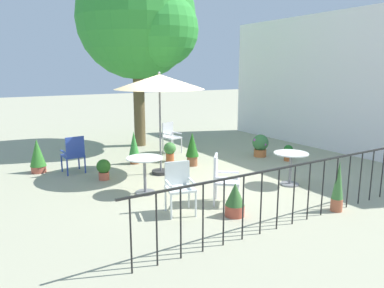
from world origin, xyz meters
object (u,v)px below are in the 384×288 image
potted_plant_3 (170,150)px  patio_chair_2 (222,176)px  patio_umbrella_0 (159,83)px  patio_chair_0 (170,135)px  patio_chair_3 (74,153)px  potted_plant_1 (134,147)px  shade_tree (139,18)px  potted_plant_7 (338,187)px  cafe_table_0 (291,163)px  potted_plant_5 (192,148)px  cafe_table_1 (145,168)px  potted_plant_8 (235,200)px  potted_plant_4 (288,152)px  patio_chair_1 (179,184)px  potted_plant_6 (103,168)px  potted_plant_0 (38,156)px  potted_plant_2 (260,145)px

potted_plant_3 → patio_chair_2: bearing=-11.5°
patio_umbrella_0 → patio_chair_0: patio_umbrella_0 is taller
patio_umbrella_0 → patio_chair_3: patio_umbrella_0 is taller
patio_chair_0 → potted_plant_1: patio_chair_0 is taller
shade_tree → potted_plant_7: size_ratio=6.39×
cafe_table_0 → potted_plant_5: (-2.54, -0.97, -0.03)m
cafe_table_1 → potted_plant_8: cafe_table_1 is taller
potted_plant_4 → patio_chair_2: bearing=-64.4°
cafe_table_0 → potted_plant_3: (-3.23, -1.26, -0.20)m
patio_chair_3 → potted_plant_5: bearing=72.6°
cafe_table_1 → patio_chair_1: 1.25m
potted_plant_5 → cafe_table_1: bearing=-55.4°
shade_tree → patio_umbrella_0: bearing=-16.7°
potted_plant_1 → potted_plant_5: 1.58m
patio_chair_2 → potted_plant_7: 2.07m
cafe_table_1 → potted_plant_6: cafe_table_1 is taller
patio_chair_1 → potted_plant_6: bearing=-169.0°
patio_chair_1 → potted_plant_4: bearing=110.4°
patio_umbrella_0 → cafe_table_0: 3.49m
potted_plant_4 → shade_tree: bearing=-147.4°
patio_umbrella_0 → potted_plant_0: size_ratio=2.93×
potted_plant_3 → potted_plant_6: 2.21m
cafe_table_0 → patio_umbrella_0: bearing=-138.6°
cafe_table_1 → potted_plant_5: (-1.37, 1.99, -0.05)m
potted_plant_5 → potted_plant_1: bearing=-129.3°
potted_plant_1 → potted_plant_2: bearing=71.3°
shade_tree → potted_plant_0: shade_tree is taller
patio_chair_3 → potted_plant_0: size_ratio=1.11×
potted_plant_0 → patio_umbrella_0: bearing=56.4°
cafe_table_0 → patio_chair_0: size_ratio=0.82×
potted_plant_3 → potted_plant_4: potted_plant_3 is taller
potted_plant_7 → potted_plant_8: 1.88m
potted_plant_3 → potted_plant_6: size_ratio=1.13×
patio_chair_1 → potted_plant_1: size_ratio=1.03×
cafe_table_1 → potted_plant_2: cafe_table_1 is taller
potted_plant_2 → potted_plant_1: bearing=-108.7°
patio_umbrella_0 → potted_plant_7: (3.82, 1.60, -1.75)m
potted_plant_8 → patio_chair_0: bearing=164.0°
patio_umbrella_0 → patio_chair_0: size_ratio=2.68×
patio_chair_3 → potted_plant_5: size_ratio=1.04×
patio_chair_1 → potted_plant_8: 1.02m
patio_chair_3 → potted_plant_4: 5.71m
potted_plant_5 → potted_plant_8: 3.48m
cafe_table_1 → potted_plant_2: bearing=105.9°
patio_chair_1 → potted_plant_3: 3.69m
shade_tree → cafe_table_1: (4.46, -1.93, -3.55)m
potted_plant_1 → potted_plant_8: size_ratio=1.48×
potted_plant_5 → potted_plant_6: bearing=-90.3°
cafe_table_0 → patio_chair_0: bearing=-170.5°
potted_plant_0 → potted_plant_6: 1.86m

